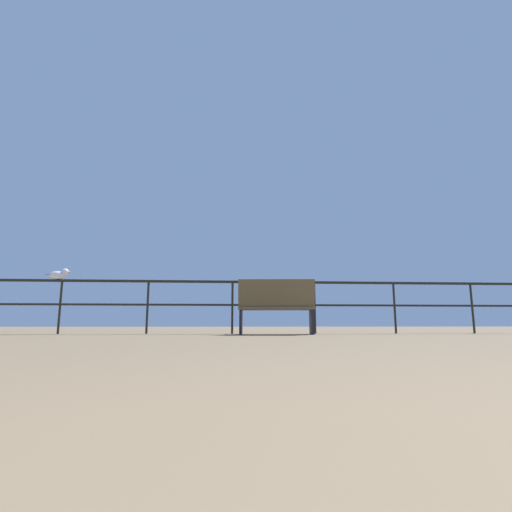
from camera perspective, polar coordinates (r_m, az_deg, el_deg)
The scene contains 3 objects.
pier_railing at distance 8.03m, azimuth 2.59°, elevation -5.67°, with size 25.19×0.05×1.06m.
bench_near_left at distance 7.36m, azimuth 2.96°, elevation -7.07°, with size 1.44×0.77×1.01m.
seagull_on_rail at distance 8.68m, azimuth -26.70°, elevation -2.40°, with size 0.46×0.23×0.22m.
Camera 1 is at (-0.93, 0.69, 0.19)m, focal length 27.56 mm.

